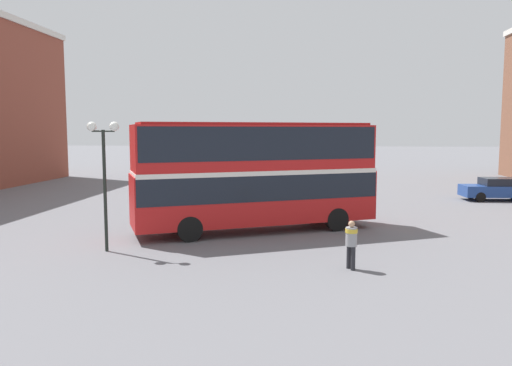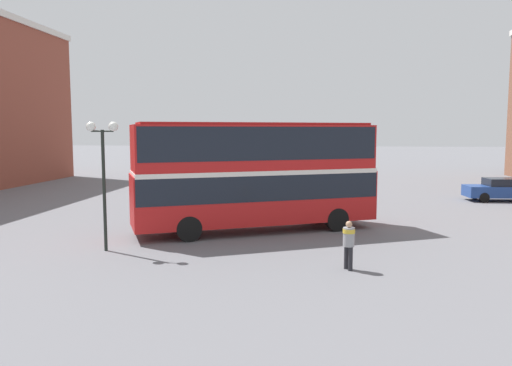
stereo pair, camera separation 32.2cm
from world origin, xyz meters
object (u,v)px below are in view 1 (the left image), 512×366
at_px(parked_car_kerb_far, 498,189).
at_px(street_lamp_twin_globe, 104,155).
at_px(double_decker_bus, 256,170).
at_px(parked_car_kerb_near, 327,187).
at_px(pedestrian_foreground, 351,240).

bearing_deg(parked_car_kerb_far, street_lamp_twin_globe, 34.56).
height_order(double_decker_bus, street_lamp_twin_globe, double_decker_bus).
bearing_deg(parked_car_kerb_far, parked_car_kerb_near, -4.45).
relative_size(double_decker_bus, pedestrian_foreground, 6.77).
xyz_separation_m(double_decker_bus, street_lamp_twin_globe, (-5.16, -4.15, 0.83)).
bearing_deg(parked_car_kerb_near, parked_car_kerb_far, -179.45).
bearing_deg(parked_car_kerb_near, pedestrian_foreground, 91.41).
xyz_separation_m(double_decker_bus, parked_car_kerb_near, (3.63, 11.36, -1.98)).
xyz_separation_m(pedestrian_foreground, parked_car_kerb_far, (10.85, 16.94, -0.24)).
bearing_deg(parked_car_kerb_near, double_decker_bus, 73.81).
relative_size(parked_car_kerb_far, street_lamp_twin_globe, 0.94).
relative_size(double_decker_bus, parked_car_kerb_near, 2.57).
distance_m(pedestrian_foreground, parked_car_kerb_near, 17.13).
height_order(parked_car_kerb_near, street_lamp_twin_globe, street_lamp_twin_globe).
distance_m(parked_car_kerb_far, street_lamp_twin_globe, 25.04).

